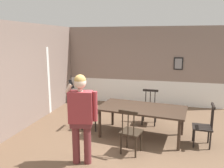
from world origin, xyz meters
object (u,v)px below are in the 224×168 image
at_px(chair_by_doorway, 89,111).
at_px(chair_opposite_corner, 149,108).
at_px(dining_table, 142,110).
at_px(chair_near_window, 131,132).
at_px(chair_at_table_head, 204,126).
at_px(person_figure, 81,113).

height_order(chair_by_doorway, chair_opposite_corner, chair_by_doorway).
bearing_deg(dining_table, chair_near_window, -97.53).
height_order(dining_table, chair_opposite_corner, chair_opposite_corner).
xyz_separation_m(chair_by_doorway, chair_opposite_corner, (1.51, 0.74, -0.02)).
relative_size(chair_near_window, chair_at_table_head, 1.00).
relative_size(chair_opposite_corner, person_figure, 0.55).
bearing_deg(person_figure, chair_opposite_corner, -125.08).
xyz_separation_m(chair_by_doorway, chair_at_table_head, (2.80, -0.35, -0.02)).
relative_size(dining_table, person_figure, 1.25).
relative_size(dining_table, chair_near_window, 2.23).
bearing_deg(chair_opposite_corner, person_figure, 66.84).
bearing_deg(dining_table, chair_opposite_corner, 82.96).
bearing_deg(chair_at_table_head, dining_table, 85.70).
relative_size(dining_table, chair_at_table_head, 2.24).
distance_m(chair_at_table_head, person_figure, 2.76).
relative_size(chair_near_window, person_figure, 0.56).
bearing_deg(person_figure, chair_by_doorway, -86.48).
height_order(dining_table, chair_at_table_head, chair_at_table_head).
height_order(chair_near_window, chair_by_doorway, chair_near_window).
bearing_deg(chair_by_doorway, dining_table, 83.43).
bearing_deg(chair_at_table_head, chair_near_window, 118.68).
relative_size(chair_near_window, chair_by_doorway, 1.02).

